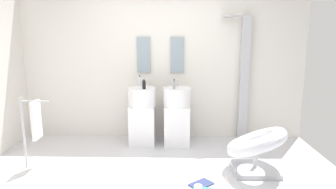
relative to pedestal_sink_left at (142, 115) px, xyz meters
The scene contains 14 objects.
ground_plane 1.36m from the pedestal_sink_left, 77.35° to the right, with size 4.80×3.60×0.04m, color silver.
rear_partition 0.96m from the pedestal_sink_left, 56.03° to the left, with size 4.80×0.10×2.60m, color silver.
pedestal_sink_left is the anchor object (origin of this frame).
pedestal_sink_right 0.56m from the pedestal_sink_left, ahead, with size 0.43×0.43×1.02m.
vanity_mirror_left 1.00m from the pedestal_sink_left, 90.00° to the left, with size 0.22×0.03×0.58m, color #8C9EA8.
vanity_mirror_right 1.14m from the pedestal_sink_left, 31.64° to the left, with size 0.22×0.03×0.58m, color #8C9EA8.
shower_column 1.78m from the pedestal_sink_left, ahead, with size 0.49×0.24×2.05m.
lounge_chair 1.85m from the pedestal_sink_left, 32.34° to the right, with size 1.09×1.09×0.65m.
towel_rack 1.60m from the pedestal_sink_left, 144.67° to the right, with size 0.37×0.22×0.95m.
magazine_navy 1.67m from the pedestal_sink_left, 58.86° to the right, with size 0.27×0.17×0.02m, color navy.
coffee_mug 1.79m from the pedestal_sink_left, 63.41° to the right, with size 0.09×0.09×0.09m, color white.
soap_bottle_black 0.53m from the pedestal_sink_left, 68.49° to the right, with size 0.05×0.05×0.15m.
soap_bottle_grey 0.74m from the pedestal_sink_left, 14.58° to the right, with size 0.04×0.04×0.15m.
soap_bottle_clear 0.55m from the pedestal_sink_left, 107.53° to the left, with size 0.04×0.04×0.17m.
Camera 1 is at (0.24, -3.31, 1.70)m, focal length 31.42 mm.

